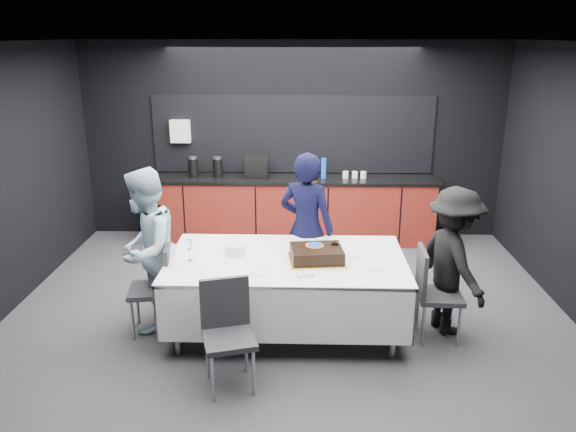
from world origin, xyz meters
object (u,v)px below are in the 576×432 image
object	(u,v)px
party_table	(287,271)
chair_right	(432,288)
plate_stack	(235,249)
person_left	(146,251)
person_right	(453,261)
chair_left	(158,282)
chair_near	(227,326)
person_center	(306,228)
champagne_flute	(189,245)
cake_assembly	(317,254)

from	to	relation	value
party_table	chair_right	bearing A→B (deg)	-4.66
plate_stack	person_left	distance (m)	0.88
party_table	person_left	distance (m)	1.41
person_right	chair_left	bearing A→B (deg)	74.14
party_table	chair_left	bearing A→B (deg)	-177.32
chair_left	party_table	bearing A→B (deg)	2.68
chair_right	chair_near	world-z (taller)	same
party_table	person_right	xyz separation A→B (m)	(1.63, 0.04, 0.10)
chair_near	person_center	distance (m)	1.77
plate_stack	chair_right	distance (m)	1.96
chair_near	champagne_flute	bearing A→B (deg)	119.45
person_center	person_left	world-z (taller)	person_center
party_table	champagne_flute	size ratio (longest dim) A/B	10.36
chair_right	plate_stack	bearing A→B (deg)	173.61
champagne_flute	chair_right	size ratio (longest dim) A/B	0.24
chair_left	person_right	distance (m)	2.91
champagne_flute	chair_right	world-z (taller)	champagne_flute
party_table	person_left	size ratio (longest dim) A/B	1.40
party_table	person_center	bearing A→B (deg)	74.25
plate_stack	person_center	size ratio (longest dim) A/B	0.13
chair_near	person_right	distance (m)	2.32
chair_right	champagne_flute	bearing A→B (deg)	179.54
champagne_flute	person_center	world-z (taller)	person_center
party_table	person_right	size ratio (longest dim) A/B	1.56
chair_right	cake_assembly	bearing A→B (deg)	176.62
chair_right	person_left	world-z (taller)	person_left
chair_right	person_right	size ratio (longest dim) A/B	0.62
party_table	chair_right	size ratio (longest dim) A/B	2.51
champagne_flute	chair_right	distance (m)	2.38
chair_left	person_left	world-z (taller)	person_left
chair_near	person_center	size ratio (longest dim) A/B	0.55
cake_assembly	plate_stack	xyz separation A→B (m)	(-0.81, 0.15, -0.02)
cake_assembly	champagne_flute	bearing A→B (deg)	-177.80
person_center	person_right	distance (m)	1.58
party_table	chair_right	world-z (taller)	chair_right
cake_assembly	plate_stack	distance (m)	0.82
cake_assembly	chair_left	size ratio (longest dim) A/B	0.62
chair_near	person_left	distance (m)	1.36
chair_right	person_center	distance (m)	1.49
party_table	chair_near	xyz separation A→B (m)	(-0.47, -0.91, -0.11)
plate_stack	chair_left	xyz separation A→B (m)	(-0.76, -0.16, -0.30)
cake_assembly	person_right	distance (m)	1.35
cake_assembly	person_left	bearing A→B (deg)	177.08
champagne_flute	chair_left	distance (m)	0.53
party_table	person_left	xyz separation A→B (m)	(-1.39, 0.04, 0.19)
champagne_flute	person_left	xyz separation A→B (m)	(-0.46, 0.13, -0.11)
person_left	person_right	xyz separation A→B (m)	(3.03, 0.01, -0.08)
person_left	plate_stack	bearing A→B (deg)	101.14
champagne_flute	chair_left	world-z (taller)	champagne_flute
chair_near	person_right	world-z (taller)	person_right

